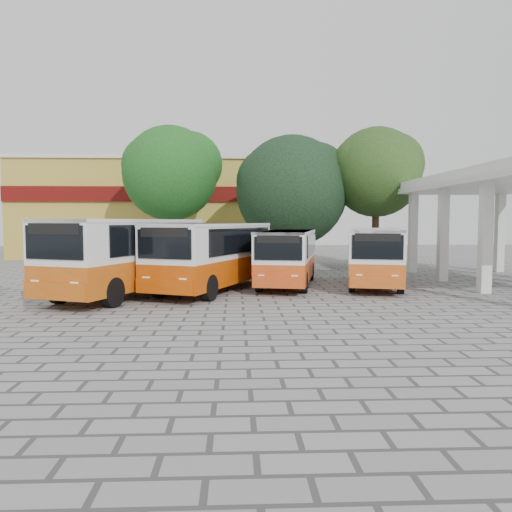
{
  "coord_description": "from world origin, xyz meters",
  "views": [
    {
      "loc": [
        -2.76,
        -18.9,
        3.07
      ],
      "look_at": [
        -1.84,
        3.47,
        1.5
      ],
      "focal_mm": 35.0,
      "sensor_mm": 36.0,
      "label": 1
    }
  ],
  "objects_px": {
    "bus_far_left": "(129,251)",
    "bus_centre_right": "(288,254)",
    "bus_far_right": "(376,253)",
    "bus_centre_left": "(213,252)"
  },
  "relations": [
    {
      "from": "bus_centre_left",
      "to": "bus_far_right",
      "type": "xyz_separation_m",
      "value": [
        7.61,
        1.29,
        -0.15
      ]
    },
    {
      "from": "bus_centre_right",
      "to": "bus_far_left",
      "type": "bearing_deg",
      "value": -146.62
    },
    {
      "from": "bus_centre_left",
      "to": "bus_centre_right",
      "type": "relative_size",
      "value": 1.16
    },
    {
      "from": "bus_centre_left",
      "to": "bus_far_right",
      "type": "distance_m",
      "value": 7.72
    },
    {
      "from": "bus_far_left",
      "to": "bus_centre_right",
      "type": "height_order",
      "value": "bus_far_left"
    },
    {
      "from": "bus_far_left",
      "to": "bus_far_right",
      "type": "relative_size",
      "value": 1.18
    },
    {
      "from": "bus_centre_left",
      "to": "bus_far_right",
      "type": "relative_size",
      "value": 1.11
    },
    {
      "from": "bus_far_left",
      "to": "bus_centre_left",
      "type": "relative_size",
      "value": 1.06
    },
    {
      "from": "bus_far_left",
      "to": "bus_centre_left",
      "type": "height_order",
      "value": "bus_far_left"
    },
    {
      "from": "bus_far_left",
      "to": "bus_centre_right",
      "type": "bearing_deg",
      "value": 43.02
    }
  ]
}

